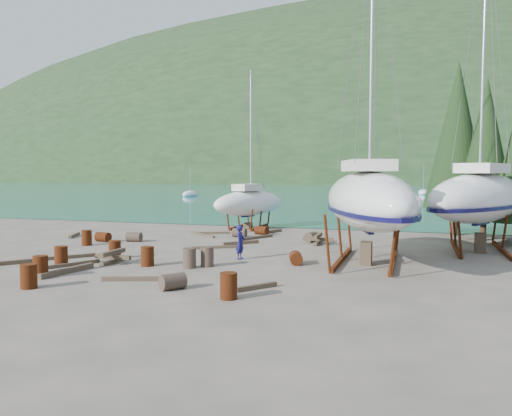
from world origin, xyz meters
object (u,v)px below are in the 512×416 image
(large_sailboat_near, at_px, (368,200))
(worker, at_px, (240,242))
(small_sailboat_shore, at_px, (249,203))
(large_sailboat_far, at_px, (480,197))

(large_sailboat_near, bearing_deg, worker, 172.69)
(large_sailboat_near, distance_m, small_sailboat_shore, 15.56)
(large_sailboat_near, relative_size, large_sailboat_far, 1.03)
(large_sailboat_far, distance_m, small_sailboat_shore, 16.65)
(large_sailboat_near, height_order, worker, large_sailboat_near)
(small_sailboat_shore, bearing_deg, worker, -51.71)
(large_sailboat_near, height_order, small_sailboat_shore, large_sailboat_near)
(large_sailboat_near, bearing_deg, small_sailboat_shore, 112.66)
(large_sailboat_near, bearing_deg, large_sailboat_far, 27.91)
(small_sailboat_shore, xyz_separation_m, worker, (3.87, -13.00, -1.12))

